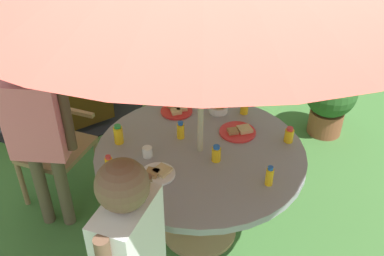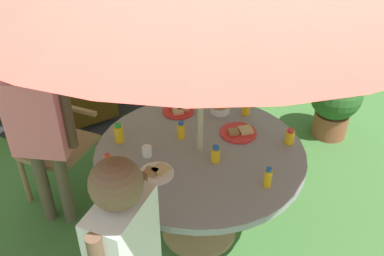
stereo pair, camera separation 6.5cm
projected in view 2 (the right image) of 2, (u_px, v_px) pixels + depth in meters
ground_plane at (199, 231)px, 3.13m from camera, size 10.00×10.00×0.02m
garden_table at (200, 165)px, 2.78m from camera, size 1.31×1.31×0.72m
wooden_chair at (47, 134)px, 3.22m from camera, size 0.63×0.64×0.93m
dome_tent at (58, 38)px, 4.34m from camera, size 2.17×2.17×1.33m
potted_plant at (335, 100)px, 3.90m from camera, size 0.46×0.46×0.66m
child_in_yellow_shirt at (180, 67)px, 3.45m from camera, size 0.24×0.43×1.28m
child_in_pink_shirt at (37, 117)px, 2.72m from camera, size 0.43×0.34×1.40m
child_in_white_shirt at (124, 245)px, 1.94m from camera, size 0.37×0.38×1.32m
snack_bowl at (220, 108)px, 3.06m from camera, size 0.14×0.14×0.08m
plate_mid_right at (157, 172)px, 2.52m from camera, size 0.20×0.20×0.03m
plate_far_left at (179, 110)px, 3.08m from camera, size 0.23×0.23×0.03m
plate_far_right at (239, 132)px, 2.86m from camera, size 0.24×0.24×0.03m
juice_bottle_near_left at (268, 178)px, 2.41m from camera, size 0.04×0.04×0.13m
juice_bottle_near_right at (108, 162)px, 2.53m from camera, size 0.04×0.04×0.11m
juice_bottle_center_front at (246, 107)px, 3.02m from camera, size 0.06×0.06×0.13m
juice_bottle_center_back at (181, 130)px, 2.79m from camera, size 0.05×0.05×0.12m
juice_bottle_mid_left at (216, 154)px, 2.60m from camera, size 0.06×0.06×0.11m
juice_bottle_front_edge at (119, 133)px, 2.76m from camera, size 0.06×0.06×0.13m
juice_bottle_back_edge at (290, 137)px, 2.75m from camera, size 0.06×0.06×0.11m
cup_near at (147, 151)px, 2.65m from camera, size 0.06×0.06×0.06m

